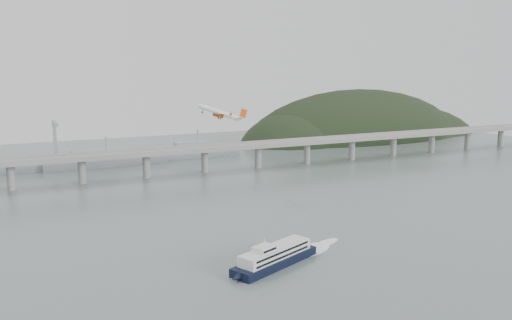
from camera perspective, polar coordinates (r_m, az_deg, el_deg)
ground at (r=277.74m, az=4.89°, el=-9.17°), size 900.00×900.00×0.00m
bridge at (r=452.20m, az=-7.96°, el=0.64°), size 800.00×22.00×23.90m
headland at (r=705.68m, az=11.50°, el=0.92°), size 365.00×155.00×156.00m
ferry at (r=252.77m, az=2.02°, el=-10.13°), size 75.96×39.09×15.21m
airliner at (r=350.23m, az=-3.69°, el=4.95°), size 34.90×31.77×14.16m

